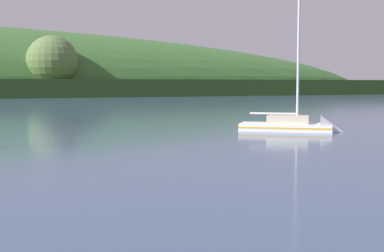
% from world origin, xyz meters
% --- Properties ---
extents(sailboat_near_mooring, '(8.51, 8.14, 13.54)m').
position_xyz_m(sailboat_near_mooring, '(14.90, 52.61, 0.16)').
color(sailboat_near_mooring, white).
rests_on(sailboat_near_mooring, ground).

